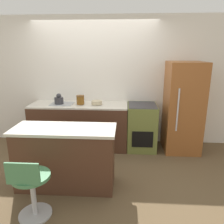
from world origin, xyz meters
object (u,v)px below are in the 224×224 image
object	(u,v)px
stool_chair	(31,188)
kettle	(59,100)
mixing_bowl	(97,103)
oven_range	(142,127)
refrigerator	(183,108)

from	to	relation	value
stool_chair	kettle	size ratio (longest dim) A/B	3.83
kettle	mixing_bowl	distance (m)	0.75
oven_range	mixing_bowl	xyz separation A→B (m)	(-0.89, -0.03, 0.49)
refrigerator	mixing_bowl	bearing A→B (deg)	-179.69
oven_range	kettle	distance (m)	1.73
oven_range	kettle	size ratio (longest dim) A/B	4.32
oven_range	stool_chair	distance (m)	2.47
kettle	mixing_bowl	xyz separation A→B (m)	(0.75, 0.00, -0.05)
oven_range	mixing_bowl	bearing A→B (deg)	-178.17
oven_range	mixing_bowl	distance (m)	1.02
oven_range	refrigerator	bearing A→B (deg)	-1.44
refrigerator	stool_chair	bearing A→B (deg)	-137.11
refrigerator	stool_chair	size ratio (longest dim) A/B	2.16
refrigerator	kettle	bearing A→B (deg)	-179.79
stool_chair	mixing_bowl	bearing A→B (deg)	75.87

